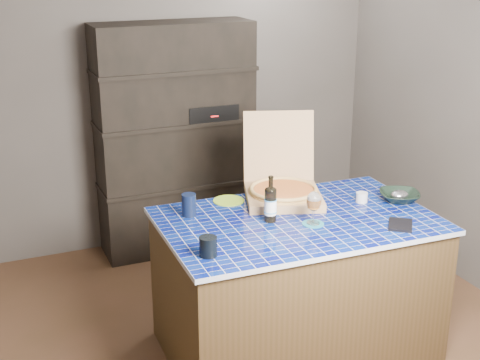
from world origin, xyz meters
name	(u,v)px	position (x,y,z in m)	size (l,w,h in m)	color
room	(257,148)	(0.00, 0.00, 1.25)	(3.50, 3.50, 3.50)	brown
shelving_unit	(176,139)	(0.00, 1.53, 0.90)	(1.20, 0.41, 1.80)	black
kitchen_island	(296,285)	(0.19, -0.17, 0.43)	(1.58, 1.03, 0.85)	#3F2C19
pizza_box	(283,188)	(0.25, 0.15, 0.92)	(0.60, 0.66, 0.49)	#AD7759
mead_bottle	(270,204)	(0.02, -0.14, 0.96)	(0.07, 0.07, 0.27)	black
teal_trivet	(313,224)	(0.23, -0.27, 0.86)	(0.12, 0.12, 0.01)	#176B7C
wine_glass	(314,202)	(0.23, -0.27, 0.99)	(0.08, 0.08, 0.19)	white
tumbler	(208,246)	(-0.45, -0.42, 0.90)	(0.09, 0.09, 0.10)	black
dvd_case	(400,225)	(0.66, -0.49, 0.86)	(0.13, 0.18, 0.01)	black
bowl	(399,196)	(0.89, -0.16, 0.88)	(0.24, 0.24, 0.06)	black
foil_contents	(400,195)	(0.89, -0.16, 0.89)	(0.11, 0.09, 0.05)	#AAACB6
white_jar	(362,197)	(0.67, -0.09, 0.88)	(0.07, 0.07, 0.06)	silver
navy_cup	(189,205)	(-0.37, 0.12, 0.92)	(0.08, 0.08, 0.13)	black
green_trivet	(229,201)	(-0.07, 0.24, 0.86)	(0.19, 0.19, 0.01)	#84AE25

